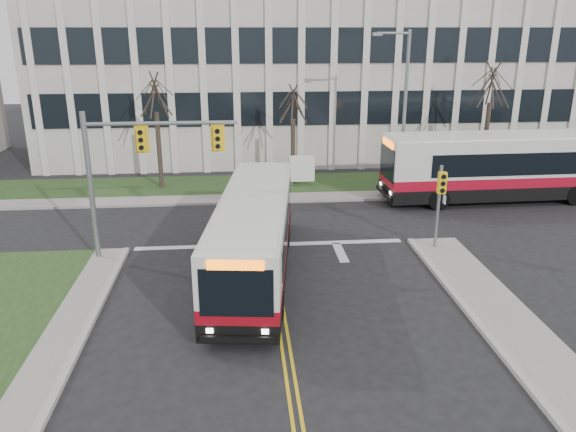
% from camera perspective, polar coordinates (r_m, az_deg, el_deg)
% --- Properties ---
extents(ground, '(120.00, 120.00, 0.00)m').
position_cam_1_polar(ground, '(17.96, -0.34, -12.56)').
color(ground, black).
rests_on(ground, ground).
extents(sidewalk_cross, '(44.00, 1.60, 0.14)m').
position_cam_1_polar(sidewalk_cross, '(32.48, 6.29, 2.00)').
color(sidewalk_cross, '#9E9B93').
rests_on(sidewalk_cross, ground).
extents(building_lawn, '(44.00, 5.00, 0.12)m').
position_cam_1_polar(building_lawn, '(35.13, 5.42, 3.29)').
color(building_lawn, '#26411C').
rests_on(building_lawn, ground).
extents(office_building, '(40.00, 16.00, 12.00)m').
position_cam_1_polar(office_building, '(45.86, 2.93, 14.47)').
color(office_building, silver).
rests_on(office_building, ground).
extents(mast_arm_signal, '(6.11, 0.38, 6.20)m').
position_cam_1_polar(mast_arm_signal, '(23.45, -15.72, 5.51)').
color(mast_arm_signal, slate).
rests_on(mast_arm_signal, ground).
extents(signal_pole_near, '(0.34, 0.39, 3.80)m').
position_cam_1_polar(signal_pole_near, '(24.72, 15.18, 2.00)').
color(signal_pole_near, slate).
rests_on(signal_pole_near, ground).
extents(signal_pole_far, '(0.34, 0.39, 3.80)m').
position_cam_1_polar(signal_pole_far, '(32.57, 10.19, 6.28)').
color(signal_pole_far, slate).
rests_on(signal_pole_far, ground).
extents(streetlight, '(2.15, 0.25, 9.20)m').
position_cam_1_polar(streetlight, '(33.10, 11.52, 11.14)').
color(streetlight, slate).
rests_on(streetlight, ground).
extents(directory_sign, '(1.50, 0.12, 2.00)m').
position_cam_1_polar(directory_sign, '(34.01, 1.46, 4.79)').
color(directory_sign, slate).
rests_on(directory_sign, ground).
extents(tree_left, '(1.80, 1.80, 7.70)m').
position_cam_1_polar(tree_left, '(33.87, -13.33, 11.72)').
color(tree_left, '#42352B').
rests_on(tree_left, ground).
extents(tree_mid, '(1.80, 1.80, 6.82)m').
position_cam_1_polar(tree_mid, '(33.96, 0.52, 11.15)').
color(tree_mid, '#42352B').
rests_on(tree_mid, ground).
extents(tree_right, '(1.80, 1.80, 8.25)m').
position_cam_1_polar(tree_right, '(36.79, 19.97, 12.25)').
color(tree_right, '#42352B').
rests_on(tree_right, ground).
extents(bus_main, '(3.89, 11.87, 3.11)m').
position_cam_1_polar(bus_main, '(21.95, -3.44, -2.07)').
color(bus_main, silver).
rests_on(bus_main, ground).
extents(bus_cross, '(13.85, 3.31, 3.68)m').
position_cam_1_polar(bus_cross, '(33.70, 21.38, 4.54)').
color(bus_cross, silver).
rests_on(bus_cross, ground).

